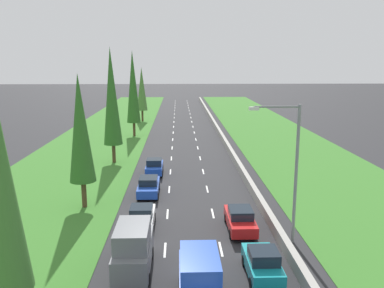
{
  "coord_description": "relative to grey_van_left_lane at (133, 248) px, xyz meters",
  "views": [
    {
      "loc": [
        -0.85,
        -2.05,
        11.53
      ],
      "look_at": [
        0.93,
        49.97,
        0.75
      ],
      "focal_mm": 37.3,
      "sensor_mm": 36.0,
      "label": 1
    }
  ],
  "objects": [
    {
      "name": "ground_plane",
      "position": [
        3.4,
        41.54,
        -1.4
      ],
      "size": [
        300.0,
        300.0,
        0.0
      ],
      "primitive_type": "plane",
      "color": "#28282B",
      "rests_on": "ground"
    },
    {
      "name": "grass_verge_left",
      "position": [
        -9.25,
        41.54,
        -1.38
      ],
      "size": [
        14.0,
        140.0,
        0.04
      ],
      "primitive_type": "cube",
      "color": "#387528",
      "rests_on": "ground"
    },
    {
      "name": "grass_verge_right",
      "position": [
        17.75,
        41.54,
        -1.38
      ],
      "size": [
        14.0,
        140.0,
        0.04
      ],
      "primitive_type": "cube",
      "color": "#387528",
      "rests_on": "ground"
    },
    {
      "name": "median_barrier",
      "position": [
        9.1,
        41.54,
        -0.97
      ],
      "size": [
        0.44,
        120.0,
        0.85
      ],
      "primitive_type": "cube",
      "color": "#9E9B93",
      "rests_on": "ground"
    },
    {
      "name": "lane_markings",
      "position": [
        3.4,
        41.54,
        -1.39
      ],
      "size": [
        3.64,
        116.0,
        0.01
      ],
      "color": "white",
      "rests_on": "ground"
    },
    {
      "name": "grey_van_left_lane",
      "position": [
        0.0,
        0.0,
        0.0
      ],
      "size": [
        1.96,
        4.9,
        2.82
      ],
      "color": "slate",
      "rests_on": "ground"
    },
    {
      "name": "white_hatchback_left_lane",
      "position": [
        -0.07,
        5.89,
        -0.56
      ],
      "size": [
        1.74,
        3.9,
        1.72
      ],
      "color": "white",
      "rests_on": "ground"
    },
    {
      "name": "teal_hatchback_right_lane",
      "position": [
        7.03,
        -0.86,
        -0.56
      ],
      "size": [
        1.74,
        3.9,
        1.72
      ],
      "color": "teal",
      "rests_on": "ground"
    },
    {
      "name": "red_sedan_right_lane",
      "position": [
        6.78,
        5.37,
        -0.59
      ],
      "size": [
        1.82,
        4.5,
        1.64
      ],
      "color": "red",
      "rests_on": "ground"
    },
    {
      "name": "blue_van_centre_lane",
      "position": [
        3.48,
        -3.42,
        0.0
      ],
      "size": [
        1.96,
        4.9,
        2.82
      ],
      "color": "#1E47B7",
      "rests_on": "ground"
    },
    {
      "name": "blue_sedan_left_lane",
      "position": [
        -0.12,
        13.16,
        -0.59
      ],
      "size": [
        1.82,
        4.5,
        1.64
      ],
      "color": "#1E47B7",
      "rests_on": "ground"
    },
    {
      "name": "blue_hatchback_left_lane",
      "position": [
        0.01,
        19.61,
        -0.56
      ],
      "size": [
        1.74,
        3.9,
        1.72
      ],
      "color": "#1E47B7",
      "rests_on": "ground"
    },
    {
      "name": "poplar_tree_second",
      "position": [
        -5.08,
        10.27,
        5.01
      ],
      "size": [
        2.07,
        2.07,
        10.72
      ],
      "color": "#4C3823",
      "rests_on": "ground"
    },
    {
      "name": "poplar_tree_third",
      "position": [
        -4.98,
        24.77,
        6.25
      ],
      "size": [
        2.13,
        2.13,
        13.19
      ],
      "color": "#4C3823",
      "rests_on": "ground"
    },
    {
      "name": "poplar_tree_fourth",
      "position": [
        -4.44,
        41.64,
        6.29
      ],
      "size": [
        2.13,
        2.13,
        13.27
      ],
      "color": "#4C3823",
      "rests_on": "ground"
    },
    {
      "name": "poplar_tree_fifth",
      "position": [
        -4.53,
        57.48,
        4.92
      ],
      "size": [
        2.06,
        2.06,
        10.53
      ],
      "color": "#4C3823",
      "rests_on": "ground"
    },
    {
      "name": "street_light_mast",
      "position": [
        9.57,
        3.37,
        3.83
      ],
      "size": [
        3.2,
        0.28,
        9.0
      ],
      "color": "gray",
      "rests_on": "ground"
    }
  ]
}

